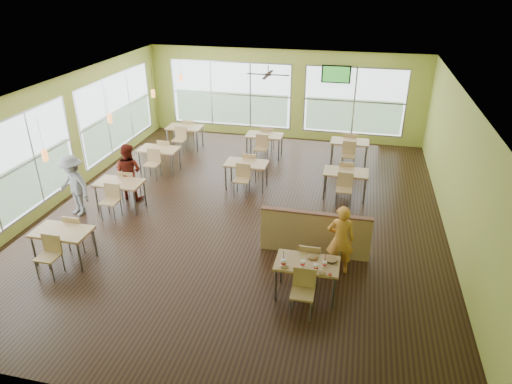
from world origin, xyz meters
TOP-DOWN VIEW (x-y plane):
  - room at (0.00, 0.00)m, footprint 12.00×12.04m
  - window_bays at (-2.65, 3.08)m, footprint 9.24×10.24m
  - main_table at (2.00, -3.00)m, footprint 1.22×1.52m
  - half_wall_divider at (2.00, -1.55)m, footprint 2.40×0.14m
  - dining_tables at (-1.05, 1.71)m, footprint 6.92×8.72m
  - pendant_lights at (-3.20, 0.68)m, footprint 0.11×7.31m
  - ceiling_fan at (-0.00, 3.00)m, footprint 1.25×1.25m
  - tv_backwall at (1.80, 5.90)m, footprint 1.00×0.07m
  - man_plaid at (2.56, -2.08)m, footprint 0.59×0.41m
  - patron_maroon at (-3.24, 0.11)m, footprint 0.82×0.66m
  - patron_grey at (-4.15, -1.06)m, footprint 1.19×0.93m
  - cup_blue at (1.58, -3.21)m, footprint 0.10×0.10m
  - cup_yellow at (1.93, -3.15)m, footprint 0.10×0.10m
  - cup_red_near at (2.18, -3.21)m, footprint 0.10×0.10m
  - cup_red_far at (2.33, -3.06)m, footprint 0.09×0.09m
  - food_basket at (2.44, -2.86)m, footprint 0.23×0.23m
  - ketchup_cup at (2.45, -3.30)m, footprint 0.06×0.06m
  - wrapper_left at (1.61, -3.25)m, footprint 0.16×0.14m
  - wrapper_mid at (2.08, -2.83)m, footprint 0.27×0.26m
  - wrapper_right at (2.31, -3.30)m, footprint 0.14×0.13m

SIDE VIEW (x-z plane):
  - half_wall_divider at x=2.00m, z-range 0.00..1.04m
  - dining_tables at x=-1.05m, z-range 0.20..1.07m
  - main_table at x=2.00m, z-range 0.20..1.07m
  - ketchup_cup at x=2.45m, z-range 0.75..0.78m
  - wrapper_right at x=2.31m, z-range 0.75..0.78m
  - man_plaid at x=2.56m, z-range 0.00..1.53m
  - wrapper_left at x=1.61m, z-range 0.75..0.79m
  - wrapper_mid at x=2.08m, z-range 0.75..0.80m
  - food_basket at x=2.44m, z-range 0.75..0.81m
  - patron_maroon at x=-3.24m, z-range 0.00..1.57m
  - patron_grey at x=-4.15m, z-range 0.00..1.62m
  - cup_red_far at x=2.33m, z-range 0.66..0.97m
  - cup_yellow at x=1.93m, z-range 0.65..0.99m
  - cup_red_near at x=2.18m, z-range 0.64..1.00m
  - cup_blue at x=1.58m, z-range 0.64..1.01m
  - window_bays at x=-2.65m, z-range 0.29..2.66m
  - room at x=0.00m, z-range 0.00..3.20m
  - tv_backwall at x=1.80m, z-range 2.15..2.75m
  - pendant_lights at x=-3.20m, z-range 2.02..2.88m
  - ceiling_fan at x=0.00m, z-range 2.80..3.09m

